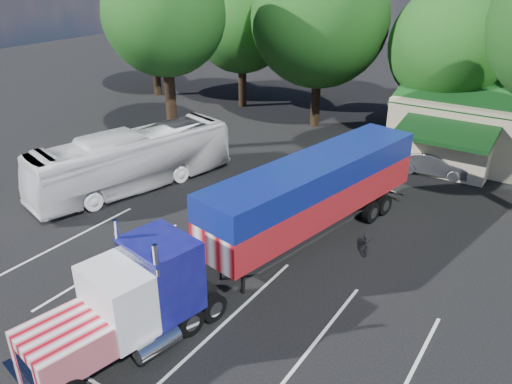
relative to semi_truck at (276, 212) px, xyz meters
The scene contains 11 objects.
ground 4.01m from the semi_truck, 142.10° to the left, with size 120.00×120.00×0.00m, color black.
tree_row_a 31.11m from the semi_truck, 143.02° to the left, with size 9.00×9.00×11.68m.
tree_row_b 25.62m from the semi_truck, 128.17° to the left, with size 8.40×8.40×11.35m.
tree_row_c 20.50m from the semi_truck, 112.56° to the left, with size 10.00×10.00×13.05m.
tree_row_d 20.00m from the semi_truck, 85.77° to the left, with size 8.00×8.00×10.60m.
tree_near_left 16.61m from the semi_truck, 148.53° to the left, with size 7.60×7.60×12.65m.
semi_truck is the anchor object (origin of this frame).
woman 4.40m from the semi_truck, 103.46° to the right, with size 0.59×0.39×1.62m, color black.
bicycle 4.63m from the semi_truck, 45.49° to the left, with size 0.55×1.57×0.82m, color black.
tour_bus 10.98m from the semi_truck, 168.68° to the left, with size 2.77×11.83×3.29m, color white.
silver_sedan 13.95m from the semi_truck, 77.59° to the left, with size 1.48×4.25×1.40m, color #929499.
Camera 1 is at (12.04, -17.81, 11.98)m, focal length 35.00 mm.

